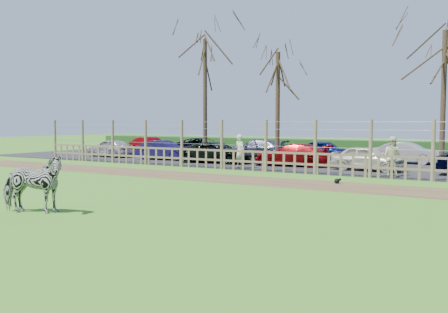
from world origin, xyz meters
The scene contains 22 objects.
ground centered at (0.00, 0.00, 0.00)m, with size 120.00×120.00×0.00m, color #72A73E.
dirt_strip centered at (0.00, 4.50, 0.01)m, with size 34.00×2.80×0.01m, color brown.
asphalt centered at (0.00, 14.50, 0.02)m, with size 44.00×13.00×0.04m, color #232326.
hedge centered at (0.00, 21.50, 0.55)m, with size 46.00×2.00×1.10m, color #1E4716.
fence centered at (0.00, 8.00, 0.80)m, with size 30.16×0.16×2.50m.
tree_left centered at (-6.50, 12.50, 5.62)m, with size 4.80×4.80×7.88m.
tree_mid centered at (-2.00, 13.50, 4.87)m, with size 4.80×4.80×6.83m.
tree_right centered at (7.00, 14.00, 5.24)m, with size 4.80×4.80×7.35m.
zebra centered at (-0.32, -5.00, 0.78)m, with size 0.84×1.84×1.55m, color gray.
visitor_a centered at (-1.71, 8.48, 0.90)m, with size 0.63×0.41×1.72m, color beige.
visitor_b centered at (5.69, 8.82, 0.90)m, with size 0.84×0.65×1.72m, color #EBEFB3.
crow centered at (4.48, 5.25, 0.11)m, with size 0.28×0.21×0.23m.
car_0 centered at (-13.39, 11.25, 0.64)m, with size 1.42×3.52×1.20m, color #BFB3BC.
car_1 centered at (-8.64, 11.09, 0.64)m, with size 1.27×3.64×1.20m, color #1A1450.
car_2 centered at (-4.62, 10.88, 0.64)m, with size 1.99×4.32×1.20m, color black.
car_3 centered at (-0.03, 11.19, 0.64)m, with size 1.68×4.13×1.20m, color maroon.
car_4 centered at (4.14, 10.72, 0.64)m, with size 1.42×3.52×1.20m, color silver.
car_7 centered at (-13.48, 15.61, 0.64)m, with size 1.27×3.64×1.20m, color #850109.
car_8 centered at (-9.24, 16.33, 0.64)m, with size 1.99×4.32×1.20m, color black.
car_9 centered at (-4.56, 15.65, 0.64)m, with size 1.68×4.13×1.20m, color #525167.
car_10 centered at (0.05, 16.08, 0.64)m, with size 1.42×3.52×1.20m, color #050E52.
car_11 centered at (4.92, 16.10, 0.64)m, with size 1.27×3.64×1.20m, color beige.
Camera 1 is at (10.76, -13.45, 2.41)m, focal length 40.00 mm.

